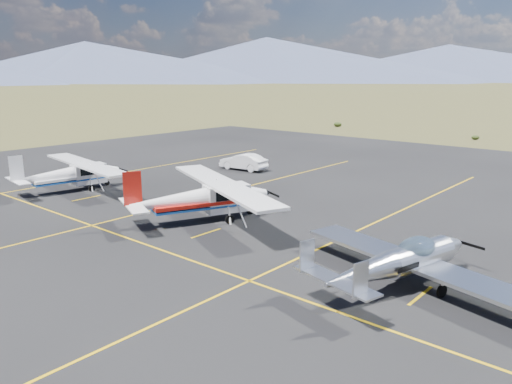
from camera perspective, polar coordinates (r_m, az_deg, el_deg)
ground at (r=22.95m, az=13.11°, el=-6.66°), size 1600.00×1600.00×0.00m
apron at (r=26.69m, az=-0.30°, el=-3.46°), size 72.00×72.00×0.02m
aircraft_low_wing at (r=19.14m, az=16.43°, el=-7.59°), size 7.44×10.18×2.21m
aircraft_cessna at (r=26.68m, az=-6.16°, el=-0.56°), size 8.62×11.52×3.01m
aircraft_plain at (r=35.73m, az=-20.47°, el=2.01°), size 6.57×10.85×2.73m
sedan at (r=41.12m, az=-1.46°, el=3.48°), size 1.82×4.19×1.34m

